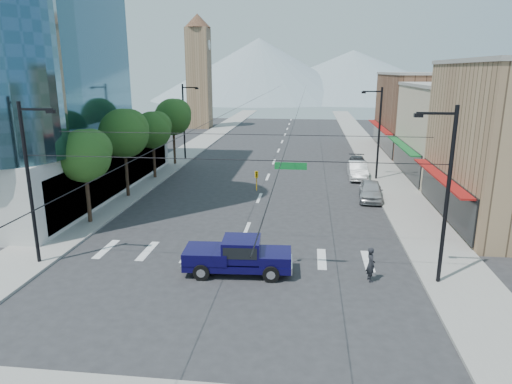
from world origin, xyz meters
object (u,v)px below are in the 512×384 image
at_px(parked_car_mid, 358,170).
at_px(pickup_truck, 237,255).
at_px(pedestrian, 371,264).
at_px(parked_car_near, 371,191).
at_px(parked_car_far, 357,163).

bearing_deg(parked_car_mid, pickup_truck, -109.75).
xyz_separation_m(pedestrian, parked_car_mid, (1.62, 23.48, -0.08)).
relative_size(pickup_truck, parked_car_near, 1.26).
distance_m(parked_car_near, parked_car_mid, 7.93).
height_order(pickup_truck, pedestrian, pickup_truck).
distance_m(pedestrian, parked_car_far, 27.79).
height_order(parked_car_near, parked_car_far, parked_car_near).
xyz_separation_m(parked_car_near, parked_car_far, (0.07, 12.16, -0.10)).
height_order(parked_car_near, parked_car_mid, parked_car_mid).
bearing_deg(pickup_truck, parked_car_mid, 66.78).
xyz_separation_m(pedestrian, parked_car_far, (2.00, 27.72, -0.21)).
distance_m(pickup_truck, parked_car_mid, 24.86).
distance_m(parked_car_mid, parked_car_far, 4.26).
bearing_deg(parked_car_mid, pedestrian, -93.55).
xyz_separation_m(pickup_truck, pedestrian, (6.94, -0.14, -0.11)).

